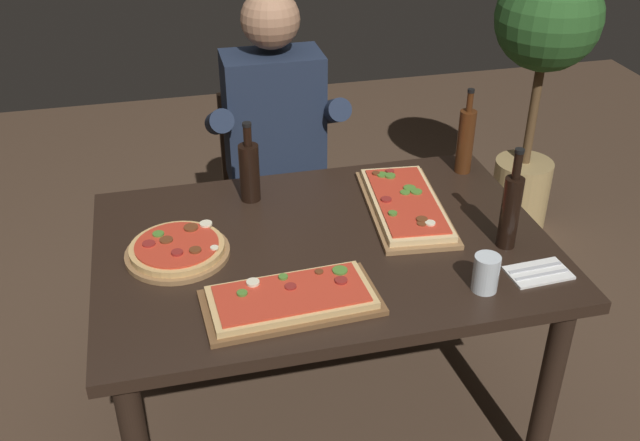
% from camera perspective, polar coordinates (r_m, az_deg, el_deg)
% --- Properties ---
extents(ground_plane, '(6.40, 6.40, 0.00)m').
position_cam_1_polar(ground_plane, '(2.75, 0.25, -14.74)').
color(ground_plane, '#4C3828').
extents(dining_table, '(1.40, 0.96, 0.74)m').
position_cam_1_polar(dining_table, '(2.33, 0.29, -3.68)').
color(dining_table, black).
rests_on(dining_table, ground_plane).
extents(pizza_rectangular_front, '(0.49, 0.26, 0.05)m').
position_cam_1_polar(pizza_rectangular_front, '(2.01, -2.26, -6.14)').
color(pizza_rectangular_front, brown).
rests_on(pizza_rectangular_front, dining_table).
extents(pizza_rectangular_left, '(0.29, 0.54, 0.05)m').
position_cam_1_polar(pizza_rectangular_left, '(2.45, 6.66, 1.23)').
color(pizza_rectangular_left, olive).
rests_on(pizza_rectangular_left, dining_table).
extents(pizza_round_far, '(0.32, 0.32, 0.05)m').
position_cam_1_polar(pizza_round_far, '(2.25, -11.04, -2.25)').
color(pizza_round_far, olive).
rests_on(pizza_round_far, dining_table).
extents(wine_bottle_dark, '(0.06, 0.06, 0.33)m').
position_cam_1_polar(wine_bottle_dark, '(2.27, 14.62, 0.86)').
color(wine_bottle_dark, black).
rests_on(wine_bottle_dark, dining_table).
extents(oil_bottle_amber, '(0.06, 0.06, 0.32)m').
position_cam_1_polar(oil_bottle_amber, '(2.68, 11.26, 6.17)').
color(oil_bottle_amber, '#47230F').
rests_on(oil_bottle_amber, dining_table).
extents(vinegar_bottle_green, '(0.07, 0.07, 0.28)m').
position_cam_1_polar(vinegar_bottle_green, '(2.47, -5.52, 3.90)').
color(vinegar_bottle_green, black).
rests_on(vinegar_bottle_green, dining_table).
extents(tumbler_near_camera, '(0.07, 0.07, 0.11)m').
position_cam_1_polar(tumbler_near_camera, '(2.10, 12.79, -4.02)').
color(tumbler_near_camera, silver).
rests_on(tumbler_near_camera, dining_table).
extents(napkin_cutlery_set, '(0.19, 0.12, 0.01)m').
position_cam_1_polar(napkin_cutlery_set, '(2.23, 16.63, -3.91)').
color(napkin_cutlery_set, white).
rests_on(napkin_cutlery_set, dining_table).
extents(diner_chair, '(0.44, 0.44, 0.87)m').
position_cam_1_polar(diner_chair, '(3.12, -3.66, 2.72)').
color(diner_chair, '#3D2B1E').
rests_on(diner_chair, ground_plane).
extents(seated_diner, '(0.53, 0.41, 1.33)m').
position_cam_1_polar(seated_diner, '(2.90, -3.40, 6.05)').
color(seated_diner, '#23232D').
rests_on(seated_diner, ground_plane).
extents(potted_plant_corner, '(0.48, 0.48, 1.30)m').
position_cam_1_polar(potted_plant_corner, '(3.57, 16.90, 12.00)').
color(potted_plant_corner, tan).
rests_on(potted_plant_corner, ground_plane).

